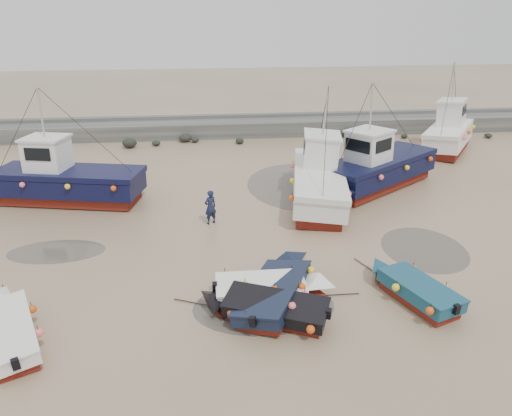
# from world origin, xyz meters

# --- Properties ---
(ground) EXTENTS (120.00, 120.00, 0.00)m
(ground) POSITION_xyz_m (0.00, 0.00, 0.00)
(ground) COLOR tan
(ground) RESTS_ON ground
(seawall) EXTENTS (60.00, 4.92, 1.50)m
(seawall) POSITION_xyz_m (0.05, 21.99, 0.63)
(seawall) COLOR slate
(seawall) RESTS_ON ground
(puddle_a) EXTENTS (5.32, 5.32, 0.01)m
(puddle_a) POSITION_xyz_m (-1.50, -1.93, 0.00)
(puddle_a) COLOR #524B42
(puddle_a) RESTS_ON ground
(puddle_b) EXTENTS (3.79, 3.79, 0.01)m
(puddle_b) POSITION_xyz_m (6.30, 1.83, 0.00)
(puddle_b) COLOR #524B42
(puddle_b) RESTS_ON ground
(puddle_c) EXTENTS (4.34, 4.34, 0.01)m
(puddle_c) POSITION_xyz_m (-10.35, 3.24, 0.00)
(puddle_c) COLOR #524B42
(puddle_c) RESTS_ON ground
(puddle_d) EXTENTS (6.52, 6.52, 0.01)m
(puddle_d) POSITION_xyz_m (2.16, 10.40, 0.00)
(puddle_d) COLOR #524B42
(puddle_d) RESTS_ON ground
(dinghy_0) EXTENTS (3.18, 5.86, 1.43)m
(dinghy_0) POSITION_xyz_m (-10.17, -2.96, 0.54)
(dinghy_0) COLOR maroon
(dinghy_0) RESTS_ON ground
(dinghy_1) EXTENTS (3.79, 6.19, 1.43)m
(dinghy_1) POSITION_xyz_m (-0.88, -1.57, 0.54)
(dinghy_1) COLOR maroon
(dinghy_1) RESTS_ON ground
(dinghy_2) EXTENTS (2.88, 5.27, 1.43)m
(dinghy_2) POSITION_xyz_m (4.17, -1.93, 0.56)
(dinghy_2) COLOR maroon
(dinghy_2) RESTS_ON ground
(dinghy_4) EXTENTS (5.69, 3.11, 1.43)m
(dinghy_4) POSITION_xyz_m (-1.48, -2.62, 0.55)
(dinghy_4) COLOR maroon
(dinghy_4) RESTS_ON ground
(dinghy_5) EXTENTS (5.66, 2.05, 1.43)m
(dinghy_5) POSITION_xyz_m (-1.21, -1.48, 0.55)
(dinghy_5) COLOR maroon
(dinghy_5) RESTS_ON ground
(cabin_boat_0) EXTENTS (11.17, 4.63, 6.22)m
(cabin_boat_0) POSITION_xyz_m (-11.63, 9.27, 1.31)
(cabin_boat_0) COLOR maroon
(cabin_boat_0) RESTS_ON ground
(cabin_boat_1) EXTENTS (4.31, 11.11, 6.22)m
(cabin_boat_1) POSITION_xyz_m (2.63, 8.27, 1.31)
(cabin_boat_1) COLOR maroon
(cabin_boat_1) RESTS_ON ground
(cabin_boat_2) EXTENTS (9.87, 7.57, 6.22)m
(cabin_boat_2) POSITION_xyz_m (6.14, 9.29, 1.31)
(cabin_boat_2) COLOR maroon
(cabin_boat_2) RESTS_ON ground
(cabin_boat_3) EXTENTS (6.26, 7.91, 6.22)m
(cabin_boat_3) POSITION_xyz_m (14.35, 16.48, 1.39)
(cabin_boat_3) COLOR maroon
(cabin_boat_3) RESTS_ON ground
(person) EXTENTS (0.78, 0.70, 1.79)m
(person) POSITION_xyz_m (-3.35, 5.54, 0.00)
(person) COLOR #171D38
(person) RESTS_ON ground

